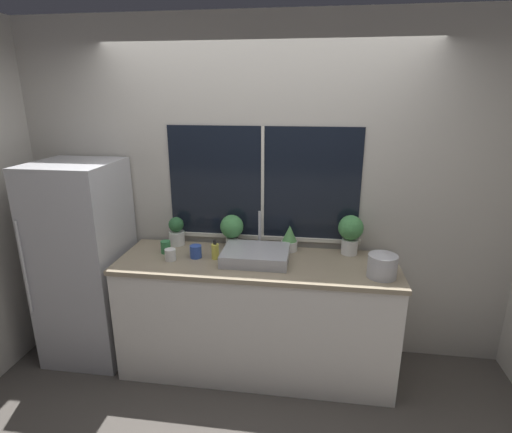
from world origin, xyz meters
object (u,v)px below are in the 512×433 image
(potted_plant_far_right, at_px, (351,232))
(mug_white, at_px, (170,255))
(potted_plant_center_right, at_px, (290,239))
(mug_green, at_px, (166,247))
(kettle, at_px, (382,265))
(refrigerator, at_px, (85,262))
(potted_plant_center_left, at_px, (232,228))
(mug_blue, at_px, (196,252))
(potted_plant_far_left, at_px, (177,231))
(soap_bottle, at_px, (215,251))
(sink, at_px, (256,255))

(potted_plant_far_right, relative_size, mug_white, 3.57)
(potted_plant_center_right, xyz_separation_m, mug_green, (-0.96, -0.19, -0.05))
(potted_plant_center_right, distance_m, kettle, 0.76)
(refrigerator, bearing_deg, potted_plant_center_right, 7.72)
(mug_green, bearing_deg, potted_plant_far_right, 7.46)
(potted_plant_center_left, distance_m, kettle, 1.19)
(mug_blue, height_order, kettle, kettle)
(mug_green, bearing_deg, potted_plant_far_left, 81.33)
(potted_plant_center_left, distance_m, potted_plant_center_right, 0.47)
(potted_plant_far_left, height_order, mug_green, potted_plant_far_left)
(potted_plant_far_right, xyz_separation_m, mug_green, (-1.42, -0.19, -0.13))
(soap_bottle, xyz_separation_m, mug_green, (-0.41, 0.06, -0.01))
(potted_plant_far_right, relative_size, kettle, 1.56)
(mug_blue, bearing_deg, potted_plant_center_right, 19.12)
(potted_plant_far_left, distance_m, kettle, 1.63)
(refrigerator, xyz_separation_m, potted_plant_far_left, (0.71, 0.22, 0.23))
(potted_plant_center_left, bearing_deg, sink, -45.87)
(refrigerator, height_order, potted_plant_center_right, refrigerator)
(potted_plant_center_left, relative_size, soap_bottle, 1.83)
(mug_blue, bearing_deg, mug_white, -156.47)
(potted_plant_far_right, bearing_deg, potted_plant_center_left, 180.00)
(mug_green, xyz_separation_m, mug_white, (0.08, -0.13, -0.01))
(potted_plant_center_right, bearing_deg, potted_plant_far_right, 0.00)
(sink, xyz_separation_m, potted_plant_center_left, (-0.23, 0.23, 0.12))
(kettle, bearing_deg, mug_blue, 173.78)
(sink, xyz_separation_m, mug_white, (-0.64, -0.08, -0.00))
(soap_bottle, bearing_deg, potted_plant_far_left, 147.57)
(potted_plant_center_right, bearing_deg, mug_white, -159.98)
(potted_plant_center_left, xyz_separation_m, mug_white, (-0.41, -0.32, -0.12))
(potted_plant_center_left, distance_m, mug_green, 0.54)
(potted_plant_far_left, bearing_deg, mug_blue, -46.34)
(mug_blue, bearing_deg, potted_plant_center_left, 45.98)
(sink, distance_m, potted_plant_far_left, 0.73)
(sink, xyz_separation_m, mug_green, (-0.72, 0.05, 0.00))
(refrigerator, xyz_separation_m, kettle, (2.29, -0.17, 0.20))
(sink, bearing_deg, mug_white, -172.51)
(potted_plant_far_left, xyz_separation_m, potted_plant_center_left, (0.46, 0.00, 0.05))
(soap_bottle, xyz_separation_m, kettle, (1.20, -0.15, 0.02))
(sink, xyz_separation_m, kettle, (0.89, -0.15, 0.04))
(potted_plant_center_right, relative_size, mug_white, 2.41)
(potted_plant_far_left, height_order, soap_bottle, potted_plant_far_left)
(potted_plant_center_left, height_order, mug_white, potted_plant_center_left)
(sink, relative_size, soap_bottle, 3.26)
(potted_plant_center_left, bearing_deg, soap_bottle, -108.48)
(soap_bottle, bearing_deg, mug_white, -167.17)
(sink, height_order, potted_plant_center_right, sink)
(sink, bearing_deg, potted_plant_center_left, 134.13)
(potted_plant_far_right, xyz_separation_m, mug_blue, (-1.17, -0.24, -0.13))
(potted_plant_center_left, bearing_deg, mug_white, -142.10)
(soap_bottle, bearing_deg, sink, 1.68)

